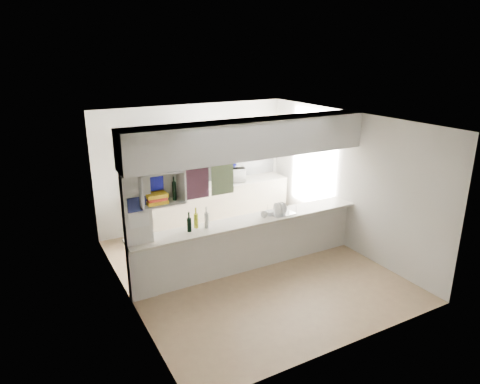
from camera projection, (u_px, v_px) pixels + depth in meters
floor at (250, 268)px, 7.50m from camera, size 4.80×4.80×0.00m
ceiling at (251, 120)px, 6.69m from camera, size 4.80×4.80×0.00m
wall_back at (194, 166)px, 9.10m from camera, size 4.20×0.00×4.20m
wall_left at (124, 221)px, 6.14m from camera, size 0.00×4.80×4.80m
wall_right at (347, 181)px, 8.05m from camera, size 0.00×4.80×4.80m
servery_partition at (241, 179)px, 6.90m from camera, size 4.20×0.50×2.60m
cubby_shelf at (159, 190)px, 6.20m from camera, size 0.65×0.35×0.50m
kitchen_run at (206, 189)px, 9.10m from camera, size 3.60×0.63×2.24m
microwave at (232, 174)px, 9.29m from camera, size 0.64×0.52×0.31m
bowl at (230, 166)px, 9.24m from camera, size 0.27×0.27×0.07m
dish_rack at (282, 209)px, 7.44m from camera, size 0.45×0.35×0.23m
cup at (264, 215)px, 7.24m from camera, size 0.16×0.16×0.10m
wine_bottles at (198, 221)px, 6.79m from camera, size 0.37×0.15×0.36m
plastic_tubs at (271, 213)px, 7.41m from camera, size 0.49×0.18×0.07m
utensil_jar at (184, 185)px, 8.83m from camera, size 0.10×0.10×0.14m
knife_block at (187, 183)px, 8.88m from camera, size 0.09×0.08×0.18m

